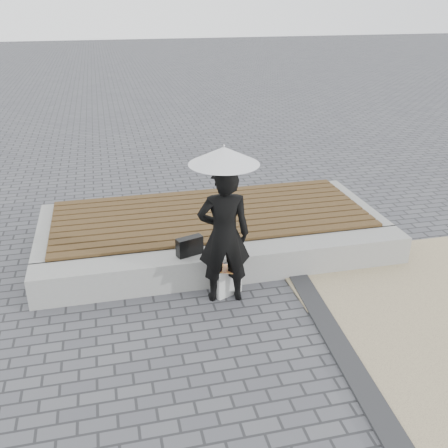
% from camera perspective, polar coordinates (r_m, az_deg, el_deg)
% --- Properties ---
extents(ground, '(80.00, 80.00, 0.00)m').
position_cam_1_polar(ground, '(5.58, 4.70, -13.97)').
color(ground, '#4B4C50').
rests_on(ground, ground).
extents(edging_band, '(0.61, 5.20, 0.04)m').
position_cam_1_polar(edging_band, '(5.47, 14.17, -15.50)').
color(edging_band, '#29292B').
rests_on(edging_band, ground).
extents(seating_ledge, '(5.00, 0.45, 0.40)m').
position_cam_1_polar(seating_ledge, '(6.76, 0.63, -4.45)').
color(seating_ledge, gray).
rests_on(seating_ledge, ground).
extents(timber_platform, '(5.00, 2.00, 0.40)m').
position_cam_1_polar(timber_platform, '(7.80, -1.50, -0.32)').
color(timber_platform, gray).
rests_on(timber_platform, ground).
extents(timber_decking, '(4.60, 2.00, 0.04)m').
position_cam_1_polar(timber_decking, '(7.71, -1.51, 1.16)').
color(timber_decking, brown).
rests_on(timber_decking, timber_platform).
extents(woman, '(0.66, 0.47, 1.71)m').
position_cam_1_polar(woman, '(6.02, 0.00, -1.28)').
color(woman, black).
rests_on(woman, ground).
extents(parasol, '(0.79, 0.79, 1.02)m').
position_cam_1_polar(parasol, '(5.67, 0.00, 7.59)').
color(parasol, '#ADADB2').
rests_on(parasol, ground).
extents(handbag, '(0.36, 0.22, 0.24)m').
position_cam_1_polar(handbag, '(6.52, -3.84, -2.46)').
color(handbag, black).
rests_on(handbag, seating_ledge).
extents(canvas_tote, '(0.38, 0.28, 0.37)m').
position_cam_1_polar(canvas_tote, '(6.42, 0.35, -6.28)').
color(canvas_tote, silver).
rests_on(canvas_tote, ground).
extents(magazine, '(0.35, 0.31, 0.01)m').
position_cam_1_polar(magazine, '(6.28, 0.46, -5.00)').
color(magazine, '#F84849').
rests_on(magazine, canvas_tote).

